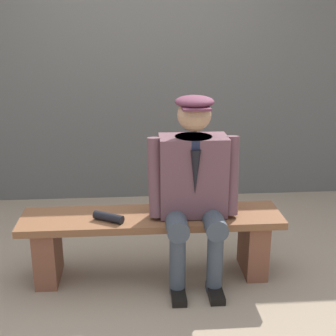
% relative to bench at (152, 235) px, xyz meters
% --- Properties ---
extents(ground_plane, '(30.00, 30.00, 0.00)m').
position_rel_bench_xyz_m(ground_plane, '(0.00, 0.00, -0.32)').
color(ground_plane, gray).
extents(bench, '(1.86, 0.42, 0.48)m').
position_rel_bench_xyz_m(bench, '(0.00, 0.00, 0.00)').
color(bench, brown).
rests_on(bench, ground).
extents(seated_man, '(0.64, 0.57, 1.33)m').
position_rel_bench_xyz_m(seated_man, '(-0.29, 0.05, 0.42)').
color(seated_man, brown).
rests_on(seated_man, ground).
extents(rolled_magazine, '(0.22, 0.16, 0.06)m').
position_rel_bench_xyz_m(rolled_magazine, '(0.30, 0.08, 0.19)').
color(rolled_magazine, black).
rests_on(rolled_magazine, bench).
extents(stadium_wall, '(12.00, 0.24, 2.10)m').
position_rel_bench_xyz_m(stadium_wall, '(0.00, -1.71, 0.72)').
color(stadium_wall, '#5A5853').
rests_on(stadium_wall, ground).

